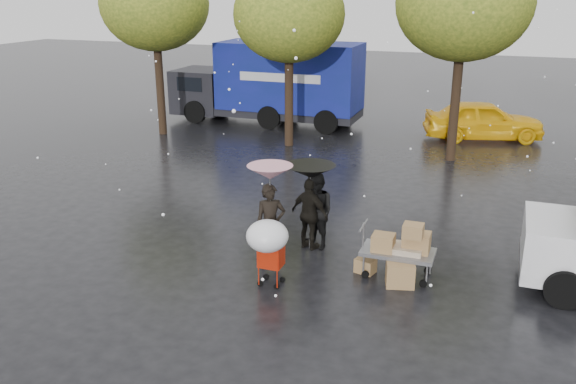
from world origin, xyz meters
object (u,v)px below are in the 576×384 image
(blue_truck, at_px, (272,83))
(shopping_cart, at_px, (268,239))
(vendor_cart, at_px, (402,245))
(yellow_taxi, at_px, (484,120))
(person_pink, at_px, (271,225))
(person_black, at_px, (310,214))

(blue_truck, bearing_deg, shopping_cart, -68.84)
(vendor_cart, bearing_deg, yellow_taxi, 86.05)
(shopping_cart, height_order, yellow_taxi, yellow_taxi)
(shopping_cart, bearing_deg, blue_truck, 111.16)
(vendor_cart, bearing_deg, shopping_cart, -149.90)
(person_pink, distance_m, shopping_cart, 1.18)
(person_black, xyz_separation_m, blue_truck, (-5.74, 12.23, 0.91))
(person_black, distance_m, shopping_cart, 2.16)
(person_pink, distance_m, person_black, 1.18)
(shopping_cart, height_order, blue_truck, blue_truck)
(person_pink, relative_size, shopping_cart, 1.23)
(shopping_cart, bearing_deg, person_pink, 109.17)
(person_pink, relative_size, vendor_cart, 1.19)
(person_black, relative_size, shopping_cart, 1.16)
(person_pink, bearing_deg, vendor_cart, -25.70)
(vendor_cart, xyz_separation_m, shopping_cart, (-2.42, -1.41, 0.34))
(person_pink, bearing_deg, shopping_cart, -102.59)
(vendor_cart, relative_size, shopping_cart, 1.04)
(vendor_cart, distance_m, blue_truck, 15.27)
(person_black, bearing_deg, person_pink, 80.87)
(blue_truck, bearing_deg, yellow_taxi, 0.44)
(person_pink, relative_size, person_black, 1.07)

